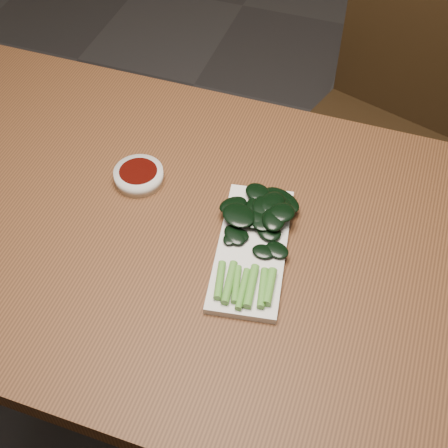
% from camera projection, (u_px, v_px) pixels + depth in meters
% --- Properties ---
extents(ground, '(6.00, 6.00, 0.00)m').
position_uv_depth(ground, '(209.00, 406.00, 1.72)').
color(ground, '#312E2E').
rests_on(ground, ground).
extents(table, '(1.40, 0.80, 0.75)m').
position_uv_depth(table, '(203.00, 256.00, 1.20)').
color(table, '#4F2C16').
rests_on(table, ground).
extents(chair_far, '(0.53, 0.53, 0.89)m').
position_uv_depth(chair_far, '(382.00, 124.00, 1.74)').
color(chair_far, black).
rests_on(chair_far, ground).
extents(sauce_bowl, '(0.10, 0.10, 0.03)m').
position_uv_depth(sauce_bowl, '(139.00, 176.00, 1.22)').
color(sauce_bowl, silver).
rests_on(sauce_bowl, table).
extents(serving_plate, '(0.17, 0.31, 0.01)m').
position_uv_depth(serving_plate, '(252.00, 248.00, 1.11)').
color(serving_plate, silver).
rests_on(serving_plate, table).
extents(gai_lan, '(0.17, 0.30, 0.03)m').
position_uv_depth(gai_lan, '(261.00, 224.00, 1.13)').
color(gai_lan, '#519232').
rests_on(gai_lan, serving_plate).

